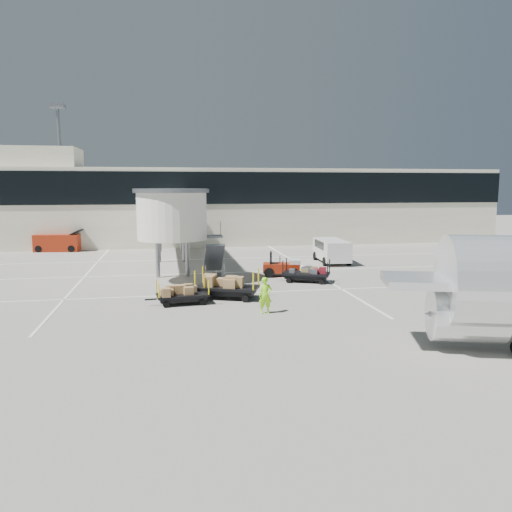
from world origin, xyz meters
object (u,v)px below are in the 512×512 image
(box_cart_far, at_px, (183,294))
(minivan, at_px, (331,249))
(ground_worker, at_px, (265,295))
(box_cart_near, at_px, (226,287))
(belt_loader, at_px, (58,243))
(baggage_tug, at_px, (282,267))
(suitcase_cart, at_px, (305,274))

(box_cart_far, distance_m, minivan, 17.66)
(ground_worker, bearing_deg, box_cart_far, 145.70)
(box_cart_near, relative_size, minivan, 0.84)
(box_cart_near, xyz_separation_m, belt_loader, (-13.43, 22.90, 0.19))
(box_cart_far, bearing_deg, baggage_tug, 38.68)
(baggage_tug, distance_m, suitcase_cart, 2.54)
(box_cart_near, bearing_deg, ground_worker, -46.95)
(baggage_tug, distance_m, ground_worker, 10.36)
(box_cart_near, distance_m, box_cart_far, 2.58)
(baggage_tug, distance_m, belt_loader, 24.66)
(box_cart_near, bearing_deg, suitcase_cart, 54.79)
(suitcase_cart, xyz_separation_m, minivan, (4.36, 7.76, 0.59))
(box_cart_near, xyz_separation_m, minivan, (10.02, 11.56, 0.49))
(suitcase_cart, height_order, box_cart_far, suitcase_cart)
(box_cart_near, height_order, belt_loader, belt_loader)
(ground_worker, relative_size, minivan, 0.36)
(suitcase_cart, distance_m, minivan, 8.92)
(box_cart_near, distance_m, ground_worker, 4.02)
(baggage_tug, bearing_deg, box_cart_near, -114.29)
(baggage_tug, bearing_deg, belt_loader, 150.22)
(suitcase_cart, xyz_separation_m, belt_loader, (-19.09, 19.09, 0.29))
(suitcase_cart, distance_m, box_cart_far, 9.36)
(baggage_tug, distance_m, minivan, 7.62)
(baggage_tug, height_order, suitcase_cart, baggage_tug)
(baggage_tug, height_order, minivan, minivan)
(minivan, bearing_deg, box_cart_near, -127.38)
(baggage_tug, xyz_separation_m, minivan, (5.34, 5.42, 0.50))
(ground_worker, bearing_deg, box_cart_near, 112.77)
(box_cart_near, distance_m, belt_loader, 26.54)
(suitcase_cart, height_order, belt_loader, belt_loader)
(suitcase_cart, relative_size, ground_worker, 2.04)
(suitcase_cart, distance_m, box_cart_near, 6.82)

